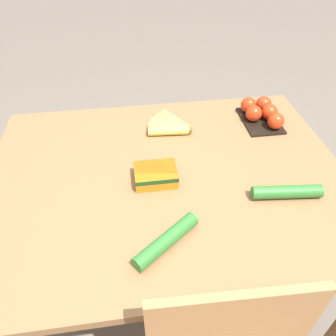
{
  "coord_description": "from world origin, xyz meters",
  "views": [
    {
      "loc": [
        0.12,
        0.86,
        1.51
      ],
      "look_at": [
        0.0,
        0.0,
        0.75
      ],
      "focal_mm": 35.0,
      "sensor_mm": 36.0,
      "label": 1
    }
  ],
  "objects_px": {
    "tomato_pack": "(262,113)",
    "cucumber_near": "(287,192)",
    "banana_bunch": "(172,126)",
    "carrot_bag": "(156,174)",
    "cucumber_far": "(166,240)"
  },
  "relations": [
    {
      "from": "banana_bunch",
      "to": "carrot_bag",
      "type": "bearing_deg",
      "value": 71.43
    },
    {
      "from": "banana_bunch",
      "to": "carrot_bag",
      "type": "xyz_separation_m",
      "value": [
        0.1,
        0.3,
        0.01
      ]
    },
    {
      "from": "carrot_bag",
      "to": "cucumber_near",
      "type": "bearing_deg",
      "value": 161.45
    },
    {
      "from": "tomato_pack",
      "to": "cucumber_far",
      "type": "height_order",
      "value": "tomato_pack"
    },
    {
      "from": "tomato_pack",
      "to": "cucumber_near",
      "type": "bearing_deg",
      "value": 79.91
    },
    {
      "from": "banana_bunch",
      "to": "tomato_pack",
      "type": "relative_size",
      "value": 0.83
    },
    {
      "from": "banana_bunch",
      "to": "cucumber_near",
      "type": "height_order",
      "value": "cucumber_near"
    },
    {
      "from": "banana_bunch",
      "to": "cucumber_far",
      "type": "relative_size",
      "value": 0.88
    },
    {
      "from": "tomato_pack",
      "to": "carrot_bag",
      "type": "xyz_separation_m",
      "value": [
        0.5,
        0.32,
        -0.01
      ]
    },
    {
      "from": "cucumber_near",
      "to": "carrot_bag",
      "type": "bearing_deg",
      "value": -18.55
    },
    {
      "from": "banana_bunch",
      "to": "cucumber_near",
      "type": "distance_m",
      "value": 0.54
    },
    {
      "from": "cucumber_near",
      "to": "cucumber_far",
      "type": "distance_m",
      "value": 0.44
    },
    {
      "from": "carrot_bag",
      "to": "cucumber_near",
      "type": "xyz_separation_m",
      "value": [
        -0.42,
        0.14,
        -0.01
      ]
    },
    {
      "from": "tomato_pack",
      "to": "cucumber_far",
      "type": "relative_size",
      "value": 1.06
    },
    {
      "from": "banana_bunch",
      "to": "carrot_bag",
      "type": "distance_m",
      "value": 0.32
    }
  ]
}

